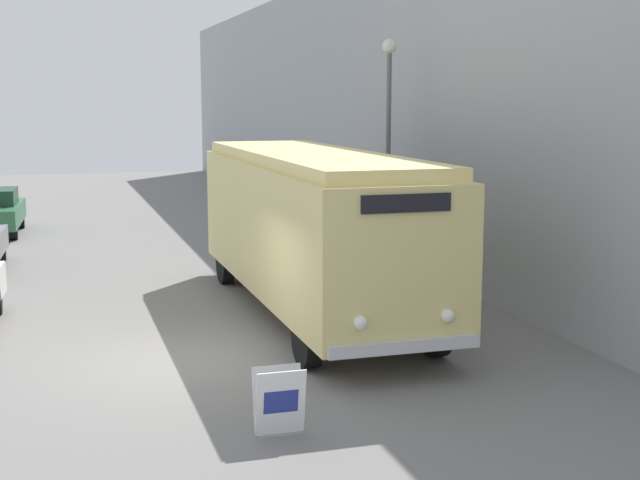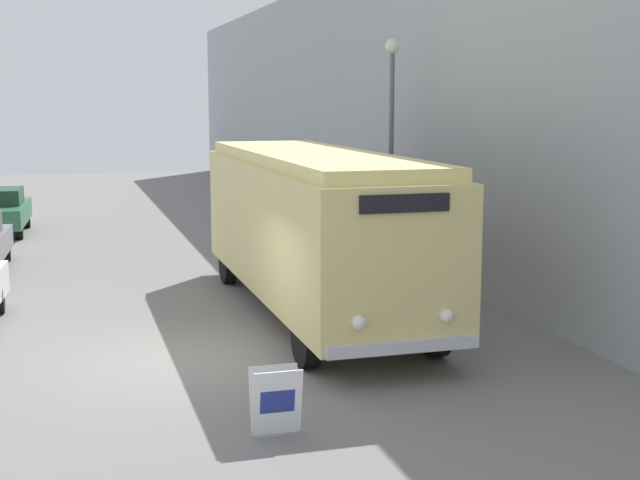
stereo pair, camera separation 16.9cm
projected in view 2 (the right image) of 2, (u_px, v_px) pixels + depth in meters
The scene contains 5 objects.
ground_plane at pixel (183, 362), 15.20m from camera, with size 80.00×80.00×0.00m, color slate.
building_wall_right at pixel (380, 107), 26.00m from camera, with size 0.30×60.00×8.41m.
vintage_bus at pixel (314, 223), 18.30m from camera, with size 2.64×10.09×3.37m.
sign_board at pixel (276, 402), 11.89m from camera, with size 0.67×0.34×0.91m.
streetlamp at pixel (392, 122), 21.98m from camera, with size 0.36×0.36×5.88m.
Camera 2 is at (-1.87, -14.74, 4.46)m, focal length 50.00 mm.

